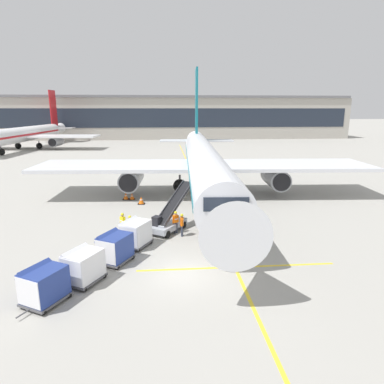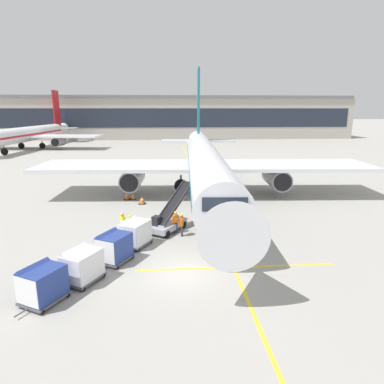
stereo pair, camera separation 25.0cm
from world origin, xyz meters
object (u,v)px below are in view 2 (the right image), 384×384
object	(u,v)px
baggage_cart_fourth	(42,283)
ground_crew_by_carts	(176,221)
safety_cone_engine_keepout	(142,200)
baggage_cart_third	(82,265)
ground_crew_by_loader	(182,223)
parked_airplane	(205,161)
baggage_cart_lead	(135,232)
safety_cone_wingtip	(127,196)
distant_airplane	(29,134)
ground_crew_marshaller	(123,222)
belt_loader	(169,219)
ground_crew_wingwalker	(130,225)
baggage_cart_second	(114,247)
safety_cone_nose_mark	(133,196)

from	to	relation	value
baggage_cart_fourth	ground_crew_by_carts	world-z (taller)	baggage_cart_fourth
safety_cone_engine_keepout	baggage_cart_third	bearing A→B (deg)	-97.83
ground_crew_by_loader	parked_airplane	bearing A→B (deg)	76.30
baggage_cart_lead	safety_cone_wingtip	distance (m)	12.82
baggage_cart_lead	ground_crew_by_loader	size ratio (longest dim) A/B	1.59
safety_cone_wingtip	distant_airplane	distance (m)	56.04
baggage_cart_lead	distant_airplane	size ratio (longest dim) A/B	0.06
parked_airplane	safety_cone_engine_keepout	bearing A→B (deg)	-152.52
ground_crew_marshaller	baggage_cart_lead	bearing A→B (deg)	-63.68
belt_loader	ground_crew_wingwalker	bearing A→B (deg)	-154.03
safety_cone_wingtip	baggage_cart_fourth	bearing A→B (deg)	-95.40
baggage_cart_lead	baggage_cart_second	world-z (taller)	same
belt_loader	safety_cone_nose_mark	xyz separation A→B (m)	(-3.73, 9.61, -0.59)
ground_crew_by_carts	ground_crew_wingwalker	bearing A→B (deg)	-167.20
baggage_cart_second	ground_crew_wingwalker	world-z (taller)	baggage_cart_second
ground_crew_marshaller	safety_cone_nose_mark	size ratio (longest dim) A/B	2.52
belt_loader	baggage_cart_fourth	world-z (taller)	belt_loader
belt_loader	distant_airplane	bearing A→B (deg)	119.42
ground_crew_marshaller	parked_airplane	bearing A→B (deg)	58.06
ground_crew_by_loader	distant_airplane	size ratio (longest dim) A/B	0.04
baggage_cart_second	safety_cone_wingtip	world-z (taller)	baggage_cart_second
ground_crew_marshaller	ground_crew_wingwalker	world-z (taller)	same
baggage_cart_third	ground_crew_marshaller	bearing A→B (deg)	79.31
ground_crew_wingwalker	safety_cone_engine_keepout	world-z (taller)	ground_crew_wingwalker
baggage_cart_third	safety_cone_nose_mark	size ratio (longest dim) A/B	4.00
ground_crew_marshaller	ground_crew_wingwalker	size ratio (longest dim) A/B	1.00
baggage_cart_lead	safety_cone_wingtip	bearing A→B (deg)	99.06
baggage_cart_second	baggage_cart_fourth	distance (m)	5.13
parked_airplane	safety_cone_nose_mark	xyz separation A→B (m)	(-7.74, -1.66, -3.36)
ground_crew_by_loader	safety_cone_wingtip	xyz separation A→B (m)	(-5.33, 11.00, -0.65)
baggage_cart_third	safety_cone_wingtip	distance (m)	17.50
baggage_cart_third	ground_crew_by_carts	xyz separation A→B (m)	(5.30, 7.15, -0.00)
safety_cone_nose_mark	ground_crew_by_loader	bearing A→B (deg)	-66.82
baggage_cart_second	belt_loader	bearing A→B (deg)	57.57
ground_crew_marshaller	baggage_cart_third	bearing A→B (deg)	-100.69
ground_crew_wingwalker	distant_airplane	bearing A→B (deg)	116.68
belt_loader	ground_crew_marshaller	xyz separation A→B (m)	(-3.47, -0.73, 0.07)
baggage_cart_lead	ground_crew_marshaller	world-z (taller)	baggage_cart_lead
belt_loader	baggage_cart_third	world-z (taller)	belt_loader
parked_airplane	ground_crew_by_carts	xyz separation A→B (m)	(-3.51, -11.89, -2.69)
baggage_cart_fourth	ground_crew_marshaller	size ratio (longest dim) A/B	1.59
baggage_cart_lead	ground_crew_marshaller	bearing A→B (deg)	116.32
parked_airplane	safety_cone_wingtip	size ratio (longest dim) A/B	63.14
safety_cone_engine_keepout	safety_cone_nose_mark	size ratio (longest dim) A/B	1.12
safety_cone_engine_keepout	ground_crew_wingwalker	bearing A→B (deg)	-91.27
ground_crew_marshaller	safety_cone_nose_mark	bearing A→B (deg)	91.44
baggage_cart_lead	baggage_cart_third	world-z (taller)	same
ground_crew_by_carts	baggage_cart_fourth	bearing A→B (deg)	-126.56
baggage_cart_lead	baggage_cart_second	xyz separation A→B (m)	(-1.06, -2.45, 0.00)
baggage_cart_third	safety_cone_wingtip	world-z (taller)	baggage_cart_third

